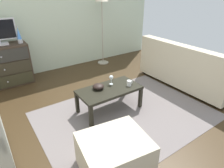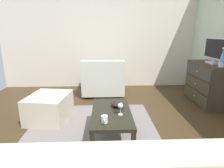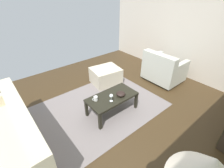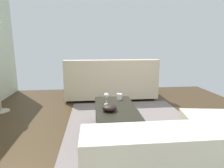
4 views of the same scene
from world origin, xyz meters
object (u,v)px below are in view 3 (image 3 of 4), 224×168
at_px(coffee_table, 112,98).
at_px(bowl_decorative, 121,94).
at_px(armchair, 163,69).
at_px(couch_large, 8,144).
at_px(mug, 96,99).
at_px(ottoman, 106,76).
at_px(wine_glass, 111,96).

distance_m(coffee_table, bowl_decorative, 0.19).
bearing_deg(armchair, couch_large, 0.15).
distance_m(bowl_decorative, armchair, 1.73).
xyz_separation_m(coffee_table, armchair, (-1.86, -0.12, -0.00)).
height_order(mug, armchair, armchair).
bearing_deg(mug, ottoman, -135.87).
xyz_separation_m(mug, armchair, (-2.18, -0.03, -0.09)).
relative_size(bowl_decorative, couch_large, 0.09).
bearing_deg(mug, armchair, -179.32).
distance_m(mug, bowl_decorative, 0.50).
height_order(couch_large, armchair, couch_large).
distance_m(wine_glass, mug, 0.30).
bearing_deg(couch_large, coffee_table, 176.54).
bearing_deg(armchair, mug, 0.68).
distance_m(mug, armchair, 2.18).
bearing_deg(armchair, bowl_decorative, 6.97).
relative_size(bowl_decorative, armchair, 0.19).
distance_m(armchair, ottoman, 1.53).
height_order(mug, bowl_decorative, mug).
relative_size(coffee_table, ottoman, 1.41).
distance_m(wine_glass, armchair, 1.99).
distance_m(bowl_decorative, couch_large, 1.96).
bearing_deg(couch_large, armchair, -179.85).
xyz_separation_m(wine_glass, ottoman, (-0.72, -1.10, -0.30)).
relative_size(wine_glass, mug, 1.38).
height_order(wine_glass, armchair, armchair).
distance_m(couch_large, armchair, 3.66).
bearing_deg(mug, couch_large, -0.62).
bearing_deg(armchair, ottoman, -34.99).
xyz_separation_m(mug, couch_large, (1.48, -0.02, -0.10)).
relative_size(wine_glass, couch_large, 0.08).
xyz_separation_m(wine_glass, armchair, (-1.97, -0.23, -0.17)).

